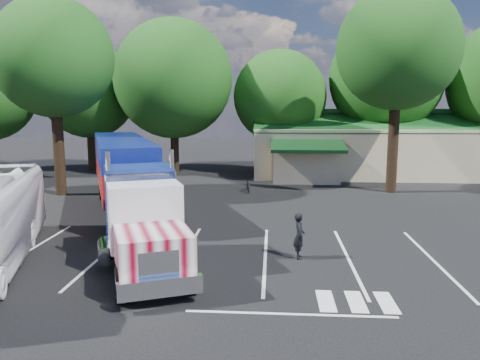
# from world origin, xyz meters

# --- Properties ---
(ground) EXTENTS (120.00, 120.00, 0.00)m
(ground) POSITION_xyz_m (0.00, 0.00, 0.00)
(ground) COLOR black
(ground) RESTS_ON ground
(event_hall) EXTENTS (24.20, 14.12, 5.55)m
(event_hall) POSITION_xyz_m (13.74, 17.81, 2.21)
(event_hall) COLOR #C4AE92
(event_hall) RESTS_ON ground
(tree_row_b) EXTENTS (8.40, 8.40, 11.35)m
(tree_row_b) POSITION_xyz_m (-13.00, 17.80, 7.13)
(tree_row_b) COLOR black
(tree_row_b) RESTS_ON ground
(tree_row_c) EXTENTS (10.00, 10.00, 13.05)m
(tree_row_c) POSITION_xyz_m (-5.00, 16.20, 8.04)
(tree_row_c) COLOR black
(tree_row_c) RESTS_ON ground
(tree_row_d) EXTENTS (8.00, 8.00, 10.60)m
(tree_row_d) POSITION_xyz_m (4.00, 17.50, 6.58)
(tree_row_d) COLOR black
(tree_row_d) RESTS_ON ground
(tree_row_e) EXTENTS (9.60, 9.60, 12.90)m
(tree_row_e) POSITION_xyz_m (13.00, 18.00, 8.09)
(tree_row_e) COLOR black
(tree_row_e) RESTS_ON ground
(tree_near_left) EXTENTS (7.60, 7.60, 12.65)m
(tree_near_left) POSITION_xyz_m (-10.50, 6.00, 8.81)
(tree_near_left) COLOR black
(tree_near_left) RESTS_ON ground
(tree_near_right) EXTENTS (8.00, 8.00, 13.50)m
(tree_near_right) POSITION_xyz_m (11.50, 8.50, 9.46)
(tree_near_right) COLOR black
(tree_near_right) RESTS_ON ground
(semi_truck) EXTENTS (9.94, 19.66, 4.24)m
(semi_truck) POSITION_xyz_m (-3.91, -0.71, 2.40)
(semi_truck) COLOR black
(semi_truck) RESTS_ON ground
(woman) EXTENTS (0.45, 0.66, 1.78)m
(woman) POSITION_xyz_m (4.50, -6.00, 0.89)
(woman) COLOR black
(woman) RESTS_ON ground
(bicycle) EXTENTS (0.85, 1.90, 0.96)m
(bicycle) POSITION_xyz_m (1.80, 8.00, 0.48)
(bicycle) COLOR black
(bicycle) RESTS_ON ground
(silver_sedan) EXTENTS (4.88, 3.14, 1.52)m
(silver_sedan) POSITION_xyz_m (5.00, 14.00, 0.76)
(silver_sedan) COLOR #ADB0B5
(silver_sedan) RESTS_ON ground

